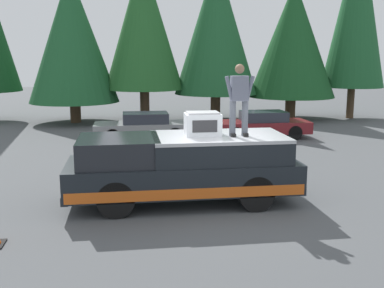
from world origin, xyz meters
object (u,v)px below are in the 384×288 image
parked_car_maroon (261,125)px  compressor_unit (203,124)px  person_on_truck_bed (239,98)px  parked_car_grey (144,126)px  pickup_truck (183,168)px

parked_car_maroon → compressor_unit: bearing=154.6°
person_on_truck_bed → parked_car_grey: 9.32m
parked_car_maroon → parked_car_grey: bearing=87.5°
pickup_truck → parked_car_maroon: pickup_truck is taller
pickup_truck → person_on_truck_bed: person_on_truck_bed is taller
compressor_unit → person_on_truck_bed: person_on_truck_bed is taller
pickup_truck → parked_car_grey: pickup_truck is taller
compressor_unit → parked_car_maroon: bearing=-25.4°
pickup_truck → compressor_unit: size_ratio=6.60×
compressor_unit → parked_car_grey: bearing=7.1°
compressor_unit → parked_car_grey: compressor_unit is taller
person_on_truck_bed → parked_car_grey: person_on_truck_bed is taller
pickup_truck → parked_car_grey: 8.73m
compressor_unit → parked_car_maroon: compressor_unit is taller
person_on_truck_bed → parked_car_maroon: 9.46m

